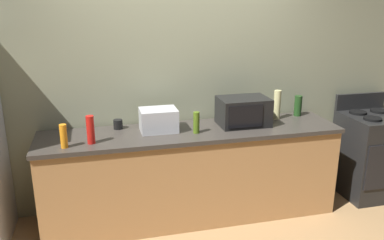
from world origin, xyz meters
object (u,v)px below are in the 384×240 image
object	(u,v)px
microwave	(243,111)
bottle_dish_soap	(64,136)
bottle_olive_oil	(196,123)
toaster_oven	(159,120)
bottle_hot_sauce	(91,130)
stove_range	(370,154)
mug_black	(118,124)
bottle_wine	(298,106)
bottle_vinegar	(277,105)

from	to	relation	value
microwave	bottle_dish_soap	bearing A→B (deg)	-171.92
bottle_olive_oil	toaster_oven	bearing A→B (deg)	155.69
microwave	bottle_hot_sauce	world-z (taller)	microwave
bottle_dish_soap	microwave	bearing A→B (deg)	8.08
stove_range	mug_black	size ratio (longest dim) A/B	12.07
microwave	toaster_oven	bearing A→B (deg)	179.16
bottle_wine	mug_black	xyz separation A→B (m)	(-1.87, 0.00, -0.06)
stove_range	microwave	size ratio (longest dim) A/B	2.25
bottle_vinegar	bottle_olive_oil	bearing A→B (deg)	-165.54
microwave	bottle_olive_oil	bearing A→B (deg)	-165.05
bottle_olive_oil	mug_black	distance (m)	0.75
stove_range	bottle_olive_oil	distance (m)	2.05
microwave	mug_black	size ratio (longest dim) A/B	5.37
stove_range	toaster_oven	world-z (taller)	toaster_oven
microwave	toaster_oven	world-z (taller)	microwave
bottle_dish_soap	stove_range	bearing A→B (deg)	3.43
microwave	bottle_wine	distance (m)	0.69
bottle_olive_oil	bottle_wine	bearing A→B (deg)	13.96
bottle_dish_soap	bottle_vinegar	bearing A→B (deg)	9.22
microwave	bottle_wine	xyz separation A→B (m)	(0.67, 0.16, -0.03)
stove_range	microwave	xyz separation A→B (m)	(-1.47, 0.05, 0.57)
bottle_hot_sauce	bottle_dish_soap	distance (m)	0.22
bottle_hot_sauce	mug_black	size ratio (longest dim) A/B	2.74
bottle_wine	mug_black	size ratio (longest dim) A/B	2.40
toaster_oven	bottle_hot_sauce	bearing A→B (deg)	-162.13
toaster_oven	bottle_hot_sauce	size ratio (longest dim) A/B	1.38
microwave	bottle_olive_oil	size ratio (longest dim) A/B	2.40
stove_range	bottle_dish_soap	size ratio (longest dim) A/B	5.37
bottle_olive_oil	stove_range	bearing A→B (deg)	2.51
microwave	bottle_dish_soap	distance (m)	1.68
bottle_dish_soap	bottle_olive_oil	size ratio (longest dim) A/B	1.01
bottle_hot_sauce	mug_black	bearing A→B (deg)	54.36
bottle_vinegar	stove_range	bearing A→B (deg)	-7.84
bottle_olive_oil	bottle_vinegar	size ratio (longest dim) A/B	0.67
microwave	mug_black	distance (m)	1.21
stove_range	microwave	bearing A→B (deg)	178.13
bottle_wine	mug_black	distance (m)	1.87
bottle_olive_oil	mug_black	world-z (taller)	bottle_olive_oil
microwave	mug_black	bearing A→B (deg)	172.35
toaster_oven	bottle_wine	xyz separation A→B (m)	(1.50, 0.15, 0.00)
bottle_dish_soap	mug_black	xyz separation A→B (m)	(0.47, 0.40, -0.06)
microwave	bottle_dish_soap	world-z (taller)	microwave
toaster_oven	bottle_wine	distance (m)	1.51
stove_range	bottle_vinegar	distance (m)	1.23
bottle_hot_sauce	bottle_vinegar	distance (m)	1.87
stove_range	bottle_olive_oil	bearing A→B (deg)	-177.49
bottle_wine	bottle_olive_oil	xyz separation A→B (m)	(-1.18, -0.29, -0.01)
bottle_vinegar	bottle_dish_soap	bearing A→B (deg)	-170.78
microwave	toaster_oven	distance (m)	0.83
bottle_wine	bottle_olive_oil	world-z (taller)	bottle_wine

